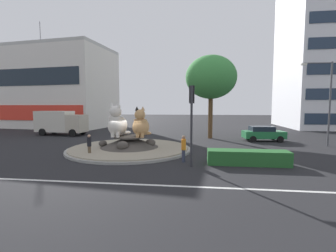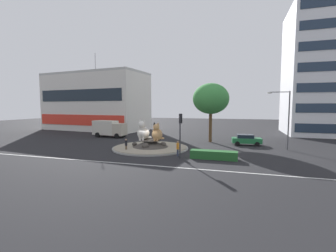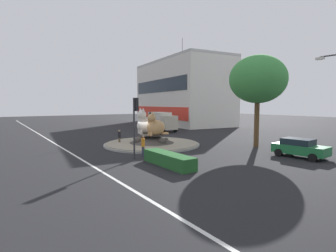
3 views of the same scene
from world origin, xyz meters
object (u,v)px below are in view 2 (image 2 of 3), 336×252
Objects in this scene: cat_statue_white at (143,132)px; streetlight_arm at (286,116)px; cat_statue_calico at (157,134)px; delivery_box_truck at (109,128)px; sedan_on_far_lane at (246,139)px; pedestrian_orange_shirt at (178,148)px; shophouse_block at (96,102)px; pedestrian_black_shirt at (126,145)px; broadleaf_tree_behind_island at (211,99)px; traffic_light_mast at (180,127)px.

streetlight_arm reaches higher than cat_statue_white.
cat_statue_white is 1.99m from cat_statue_calico.
sedan_on_far_lane is at bearing 0.31° from delivery_box_truck.
cat_statue_white is at bearing -137.21° from pedestrian_orange_shirt.
cat_statue_calico is 31.54m from shophouse_block.
cat_statue_calico is 0.10× the size of shophouse_block.
pedestrian_black_shirt is (19.92, -23.44, -5.92)m from shophouse_block.
delivery_box_truck is (-12.50, 8.96, -0.44)m from cat_statue_calico.
delivery_box_truck is (-10.51, 8.92, -0.56)m from cat_statue_white.
delivery_box_truck is at bearing -86.22° from pedestrian_black_shirt.
broadleaf_tree_behind_island is at bearing -165.25° from pedestrian_black_shirt.
sedan_on_far_lane is at bearing -31.15° from traffic_light_mast.
cat_statue_calico reaches higher than pedestrian_black_shirt.
broadleaf_tree_behind_island reaches higher than cat_statue_calico.
cat_statue_calico is 4.29m from pedestrian_black_shirt.
delivery_box_truck reaches higher than pedestrian_orange_shirt.
shophouse_block is 2.79× the size of broadleaf_tree_behind_island.
pedestrian_black_shirt is at bearing -58.71° from cat_statue_calico.
cat_statue_white reaches higher than pedestrian_orange_shirt.
streetlight_arm is 4.71× the size of pedestrian_black_shirt.
traffic_light_mast is 2.70m from pedestrian_orange_shirt.
cat_statue_white is 0.38× the size of streetlight_arm.
shophouse_block reaches higher than cat_statue_calico.
streetlight_arm is at bearing -34.27° from sedan_on_far_lane.
broadleaf_tree_behind_island is 1.44× the size of delivery_box_truck.
pedestrian_black_shirt is 17.43m from sedan_on_far_lane.
cat_statue_calico is at bearing -125.60° from broadleaf_tree_behind_island.
cat_statue_calico is 13.40m from sedan_on_far_lane.
streetlight_arm is at bearing 106.52° from pedestrian_orange_shirt.
cat_statue_white is at bearing -133.73° from broadleaf_tree_behind_island.
streetlight_arm is (39.25, -16.59, -2.32)m from shophouse_block.
streetlight_arm is at bearing -16.09° from shophouse_block.
cat_statue_white is 13.79m from delivery_box_truck.
traffic_light_mast is at bearing 48.49° from cat_statue_white.
sedan_on_far_lane is (7.19, 11.35, -2.59)m from traffic_light_mast.
cat_statue_white reaches higher than sedan_on_far_lane.
sedan_on_far_lane is 0.66× the size of delivery_box_truck.
broadleaf_tree_behind_island is (1.81, 12.84, 3.43)m from traffic_light_mast.
streetlight_arm is (11.89, 8.73, 1.05)m from traffic_light_mast.
shophouse_block is 16.81m from delivery_box_truck.
broadleaf_tree_behind_island is 11.14m from streetlight_arm.
pedestrian_orange_shirt is 12.94m from sedan_on_far_lane.
shophouse_block reaches higher than cat_statue_white.
sedan_on_far_lane is (5.38, -1.49, -6.02)m from broadleaf_tree_behind_island.
shophouse_block is 37.75m from sedan_on_far_lane.
shophouse_block reaches higher than delivery_box_truck.
pedestrian_orange_shirt is at bearing -101.14° from broadleaf_tree_behind_island.
pedestrian_black_shirt is 0.25× the size of delivery_box_truck.
delivery_box_truck is (-18.52, 0.55, -5.20)m from broadleaf_tree_behind_island.
pedestrian_black_shirt is at bearing -152.23° from sedan_on_far_lane.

